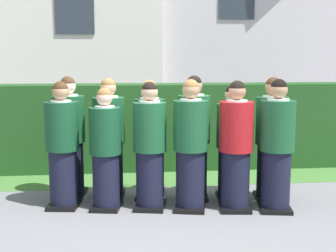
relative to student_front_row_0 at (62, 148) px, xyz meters
name	(u,v)px	position (x,y,z in m)	size (l,w,h in m)	color
ground_plane	(170,208)	(1.38, -0.22, -0.79)	(60.00, 60.00, 0.00)	slate
student_front_row_0	(62,148)	(0.00, 0.00, 0.00)	(0.44, 0.52, 1.65)	black
student_front_row_1	(106,152)	(0.56, -0.13, -0.04)	(0.44, 0.53, 1.57)	black
student_front_row_2	(150,149)	(1.13, -0.17, 0.00)	(0.47, 0.56, 1.65)	black
student_front_row_3	(190,148)	(1.64, -0.26, 0.02)	(0.48, 0.57, 1.68)	black
student_in_red_blazer	(236,149)	(2.22, -0.33, 0.01)	(0.44, 0.52, 1.66)	black
student_front_row_5	(277,148)	(2.72, -0.41, 0.02)	(0.46, 0.54, 1.68)	black
student_rear_row_0	(69,140)	(0.04, 0.47, 0.02)	(0.44, 0.52, 1.69)	black
student_rear_row_1	(109,141)	(0.59, 0.35, 0.01)	(0.44, 0.51, 1.67)	black
student_rear_row_2	(150,142)	(1.15, 0.30, 0.00)	(0.45, 0.55, 1.65)	black
student_rear_row_3	(194,140)	(1.76, 0.22, 0.03)	(0.45, 0.56, 1.71)	black
student_rear_row_4	(231,145)	(2.26, 0.11, -0.03)	(0.41, 0.52, 1.58)	black
student_rear_row_5	(271,142)	(2.80, 0.03, 0.02)	(0.45, 0.53, 1.69)	black
hedge	(156,126)	(1.38, 2.01, -0.04)	(8.46, 0.70, 1.49)	#214C1E
lawn_strip	(160,179)	(1.38, 1.21, -0.78)	(8.46, 0.90, 0.01)	#477A38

